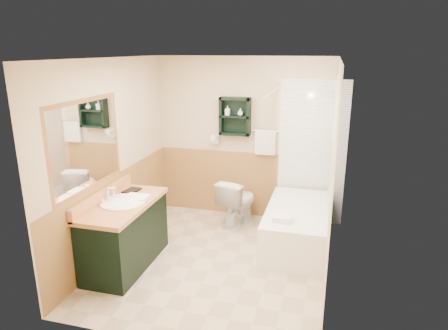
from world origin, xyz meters
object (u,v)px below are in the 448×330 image
at_px(toilet, 238,202).
at_px(wall_shelf, 235,116).
at_px(vanity, 125,234).
at_px(bathtub, 297,227).
at_px(soap_bottle_b, 240,113).
at_px(vanity_book, 126,182).
at_px(soap_bottle_a, 228,113).
at_px(hair_dryer, 216,138).

bearing_deg(toilet, wall_shelf, -50.32).
relative_size(vanity, bathtub, 0.83).
distance_m(vanity, soap_bottle_b, 2.35).
bearing_deg(vanity, wall_shelf, 63.17).
relative_size(bathtub, soap_bottle_b, 14.45).
xyz_separation_m(bathtub, vanity_book, (-2.08, -0.64, 0.64)).
bearing_deg(vanity_book, soap_bottle_a, 64.55).
relative_size(bathtub, toilet, 2.12).
xyz_separation_m(toilet, soap_bottle_b, (-0.05, 0.29, 1.26)).
bearing_deg(soap_bottle_a, toilet, -50.92).
xyz_separation_m(wall_shelf, soap_bottle_a, (-0.11, -0.01, 0.05)).
bearing_deg(hair_dryer, soap_bottle_a, -8.92).
relative_size(hair_dryer, soap_bottle_b, 2.31).
distance_m(bathtub, toilet, 1.00).
bearing_deg(wall_shelf, bathtub, -35.81).
xyz_separation_m(wall_shelf, soap_bottle_b, (0.08, -0.01, 0.06)).
bearing_deg(soap_bottle_a, wall_shelf, 2.63).
bearing_deg(toilet, soap_bottle_b, -64.56).
relative_size(vanity_book, soap_bottle_a, 1.61).
bearing_deg(toilet, hair_dryer, -20.59).
xyz_separation_m(vanity, toilet, (1.02, 1.47, -0.05)).
height_order(vanity_book, soap_bottle_b, soap_bottle_b).
bearing_deg(wall_shelf, toilet, -66.66).
bearing_deg(bathtub, soap_bottle_b, 142.10).
bearing_deg(toilet, vanity, 71.55).
bearing_deg(wall_shelf, soap_bottle_b, -3.52).
height_order(vanity, soap_bottle_a, soap_bottle_a).
xyz_separation_m(wall_shelf, bathtub, (1.03, -0.74, -1.29)).
height_order(hair_dryer, bathtub, hair_dryer).
relative_size(wall_shelf, toilet, 0.78).
bearing_deg(soap_bottle_b, bathtub, -37.90).
height_order(wall_shelf, soap_bottle_b, wall_shelf).
bearing_deg(vanity_book, toilet, 51.60).
bearing_deg(vanity, bathtub, 28.20).
height_order(vanity_book, soap_bottle_a, soap_bottle_a).
bearing_deg(wall_shelf, soap_bottle_a, -177.37).
bearing_deg(soap_bottle_b, vanity, -118.96).
bearing_deg(hair_dryer, wall_shelf, -4.76).
xyz_separation_m(toilet, vanity_book, (-1.19, -1.09, 0.56)).
relative_size(wall_shelf, bathtub, 0.37).
xyz_separation_m(hair_dryer, soap_bottle_a, (0.19, -0.03, 0.40)).
bearing_deg(vanity, vanity_book, 113.07).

